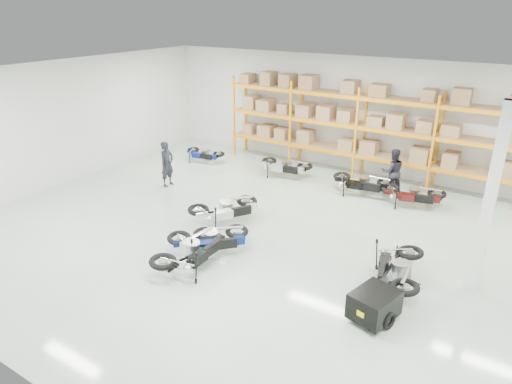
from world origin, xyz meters
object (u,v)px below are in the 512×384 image
Objects in this scene: moto_back_b at (284,163)px; person_back at (392,172)px; moto_touring_right at (398,263)px; trailer at (374,304)px; moto_back_a at (203,151)px; moto_black_far_left at (193,246)px; moto_silver_left at (226,205)px; person_left at (167,164)px; moto_back_d at (413,191)px; moto_blue_centre at (209,235)px; moto_back_c at (362,179)px.

person_back reaches higher than moto_back_b.
trailer is at bearing -100.94° from moto_touring_right.
person_back reaches higher than moto_back_a.
moto_touring_right is at bearing -156.93° from moto_black_far_left.
person_left is (-3.69, 1.40, 0.25)m from moto_silver_left.
person_left is (-8.20, -2.99, 0.29)m from moto_back_d.
moto_black_far_left is 1.21× the size of person_back.
person_back reaches higher than moto_silver_left.
person_left is at bearing 96.92° from moto_back_d.
moto_black_far_left reaches higher than moto_blue_centre.
moto_back_d is at bearing -103.35° from moto_silver_left.
trailer is at bearing -145.40° from moto_back_b.
trailer is (5.45, -2.16, -0.19)m from moto_silver_left.
moto_back_b is at bearing 74.71° from moto_back_d.
moto_back_a is 0.86× the size of moto_back_d.
moto_silver_left is 0.97× the size of moto_black_far_left.
moto_silver_left is 0.99× the size of moto_touring_right.
person_left is at bearing 11.76° from moto_silver_left.
moto_black_far_left is at bearing 156.98° from moto_back_c.
moto_blue_centre is at bearing -86.84° from moto_black_far_left.
moto_back_b is 3.22m from moto_back_c.
moto_black_far_left is 4.65m from trailer.
person_back is at bearing -89.63° from moto_back_b.
moto_silver_left is 6.30m from moto_back_d.
person_back is at bearing -60.95° from moto_back_c.
moto_silver_left is 1.13× the size of trailer.
moto_black_far_left is 1.17× the size of trailer.
person_back reaches higher than moto_back_d.
moto_blue_centre is 1.23× the size of moto_back_a.
trailer is 0.95× the size of moto_back_d.
moto_silver_left is 1.07× the size of moto_back_b.
moto_back_c is 1.80m from moto_back_d.
moto_back_c is (2.72, 4.45, -0.02)m from moto_silver_left.
moto_touring_right reaches higher than moto_back_c.
moto_black_far_left is 1.07× the size of moto_back_c.
person_back reaches higher than moto_touring_right.
moto_silver_left is at bearing -72.49° from moto_black_far_left.
trailer is at bearing -112.05° from person_left.
moto_blue_centre is 0.97× the size of moto_touring_right.
person_left is (-4.51, 3.96, 0.23)m from moto_black_far_left.
moto_touring_right is 1.04× the size of moto_back_c.
moto_touring_right is (5.45, -0.56, 0.01)m from moto_silver_left.
moto_touring_right is at bearing -121.08° from moto_back_a.
moto_touring_right reaches higher than moto_back_b.
moto_silver_left is 1.15× the size of person_left.
moto_back_c is at bearing 74.76° from moto_back_d.
moto_back_d is at bearing 112.54° from trailer.
moto_silver_left is (-0.78, 1.82, 0.01)m from moto_blue_centre.
trailer is at bearing -140.74° from moto_blue_centre.
moto_back_a is (-5.12, 6.82, -0.14)m from moto_black_far_left.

